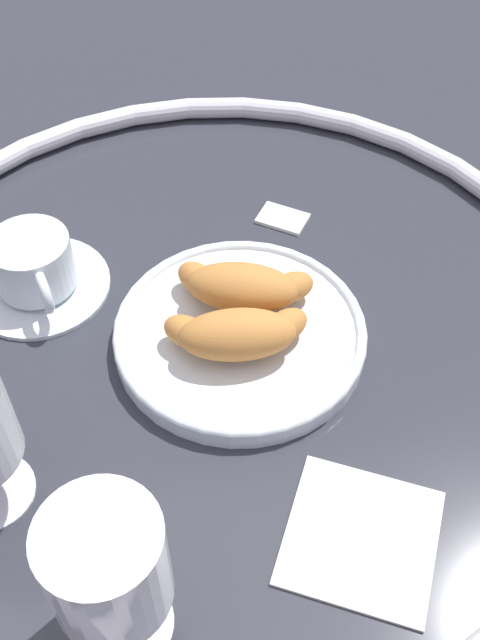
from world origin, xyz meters
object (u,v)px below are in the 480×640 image
sugar_packet (283,217)px  pastry_plate (240,333)px  juice_glass_left (107,568)px  folded_napkin (361,536)px  croissant_large (237,333)px  coffee_cup_near (35,269)px  croissant_small (243,286)px

sugar_packet → pastry_plate: bearing=-80.3°
pastry_plate → juice_glass_left: 0.28m
sugar_packet → folded_napkin: sugar_packet is taller
sugar_packet → croissant_large: bearing=-79.2°
juice_glass_left → sugar_packet: (0.18, 0.40, -0.09)m
coffee_cup_near → croissant_small: bearing=-17.5°
sugar_packet → folded_napkin: size_ratio=0.45×
croissant_small → folded_napkin: size_ratio=1.21×
pastry_plate → croissant_small: (0.01, 0.03, 0.03)m
croissant_large → coffee_cup_near: croissant_large is taller
pastry_plate → juice_glass_left: size_ratio=1.62×
coffee_cup_near → pastry_plate: bearing=-26.1°
croissant_small → juice_glass_left: juice_glass_left is taller
croissant_small → folded_napkin: bearing=-75.5°
pastry_plate → sugar_packet: size_ratio=4.54×
juice_glass_left → folded_napkin: juice_glass_left is taller
pastry_plate → juice_glass_left: bearing=-114.6°
croissant_large → croissant_small: same height
pastry_plate → coffee_cup_near: size_ratio=1.67×
croissant_small → juice_glass_left: size_ratio=0.95×
croissant_small → juice_glass_left: bearing=-113.3°
folded_napkin → juice_glass_left: bearing=-166.8°
folded_napkin → croissant_small: bearing=104.5°
croissant_large → coffee_cup_near: 0.21m
croissant_large → folded_napkin: 0.19m
folded_napkin → sugar_packet: bearing=90.1°
croissant_small → coffee_cup_near: bearing=162.5°
pastry_plate → croissant_large: size_ratio=1.66×
pastry_plate → folded_napkin: 0.21m
pastry_plate → croissant_large: croissant_large is taller
coffee_cup_near → juice_glass_left: 0.35m
croissant_large → sugar_packet: size_ratio=2.74×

